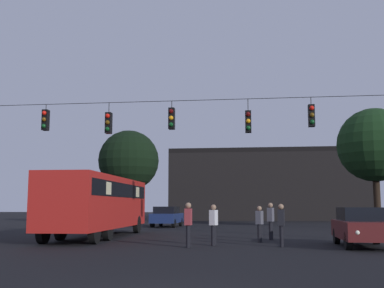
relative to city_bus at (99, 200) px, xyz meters
The scene contains 13 objects.
ground_plane 11.14m from the city_bus, 56.63° to the left, with size 168.00×168.00×0.00m, color black.
overhead_signal_span 7.12m from the city_bus, 27.31° to the right, with size 20.93×0.44×6.86m.
city_bus is the anchor object (origin of this frame).
car_near_right 12.70m from the city_bus, 19.04° to the right, with size 1.92×4.38×1.52m.
car_far_left 12.50m from the city_bus, 83.97° to the left, with size 1.93×4.38×1.52m.
pedestrian_crossing_left 8.65m from the city_bus, ahead, with size 0.35×0.42×1.72m.
pedestrian_crossing_center 10.00m from the city_bus, 27.50° to the right, with size 0.29×0.39×1.65m.
pedestrian_crossing_right 8.43m from the city_bus, 16.30° to the right, with size 0.35×0.42×1.57m.
pedestrian_near_bus 7.55m from the city_bus, 34.52° to the right, with size 0.34×0.42×1.63m.
pedestrian_trailing 7.49m from the city_bus, 44.81° to the right, with size 0.26×0.37×1.70m.
corner_building 33.44m from the city_bus, 73.04° to the left, with size 21.92×9.21×7.78m.
tree_left_silhouette 19.94m from the city_bus, 33.52° to the left, with size 5.15×5.15×8.39m.
tree_behind_building 17.27m from the city_bus, 99.74° to the left, with size 5.23×5.23×8.11m.
Camera 1 is at (1.67, -8.26, 1.58)m, focal length 44.59 mm.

